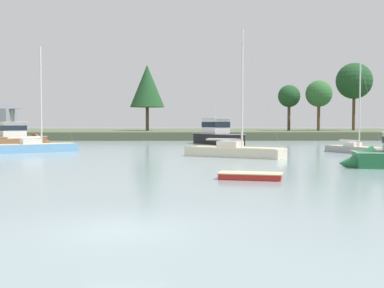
{
  "coord_description": "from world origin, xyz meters",
  "views": [
    {
      "loc": [
        1.74,
        -13.72,
        3.09
      ],
      "look_at": [
        2.63,
        30.79,
        1.03
      ],
      "focal_mm": 45.15,
      "sensor_mm": 36.0,
      "label": 1
    }
  ],
  "objects_px": {
    "cruiser_wood": "(18,139)",
    "dinghy_red": "(250,177)",
    "sailboat_cream": "(234,154)",
    "sailboat_grey": "(355,151)",
    "sailboat_skyblue": "(35,150)",
    "cruiser_black": "(215,137)"
  },
  "relations": [
    {
      "from": "sailboat_cream",
      "to": "cruiser_black",
      "type": "bearing_deg",
      "value": 90.2
    },
    {
      "from": "sailboat_cream",
      "to": "dinghy_red",
      "type": "height_order",
      "value": "sailboat_cream"
    },
    {
      "from": "cruiser_wood",
      "to": "sailboat_skyblue",
      "type": "relative_size",
      "value": 0.85
    },
    {
      "from": "sailboat_grey",
      "to": "sailboat_skyblue",
      "type": "bearing_deg",
      "value": 176.42
    },
    {
      "from": "cruiser_wood",
      "to": "sailboat_cream",
      "type": "bearing_deg",
      "value": -40.62
    },
    {
      "from": "sailboat_grey",
      "to": "dinghy_red",
      "type": "distance_m",
      "value": 25.18
    },
    {
      "from": "sailboat_grey",
      "to": "cruiser_black",
      "type": "bearing_deg",
      "value": 122.01
    },
    {
      "from": "sailboat_cream",
      "to": "sailboat_grey",
      "type": "relative_size",
      "value": 1.27
    },
    {
      "from": "sailboat_cream",
      "to": "dinghy_red",
      "type": "bearing_deg",
      "value": -93.18
    },
    {
      "from": "cruiser_wood",
      "to": "sailboat_skyblue",
      "type": "distance_m",
      "value": 17.54
    },
    {
      "from": "sailboat_cream",
      "to": "sailboat_grey",
      "type": "xyz_separation_m",
      "value": [
        12.44,
        4.86,
        -0.04
      ]
    },
    {
      "from": "sailboat_cream",
      "to": "cruiser_wood",
      "type": "relative_size",
      "value": 1.21
    },
    {
      "from": "dinghy_red",
      "to": "sailboat_skyblue",
      "type": "bearing_deg",
      "value": 128.58
    },
    {
      "from": "sailboat_cream",
      "to": "sailboat_grey",
      "type": "bearing_deg",
      "value": 21.33
    },
    {
      "from": "cruiser_wood",
      "to": "dinghy_red",
      "type": "relative_size",
      "value": 2.61
    },
    {
      "from": "sailboat_grey",
      "to": "cruiser_black",
      "type": "relative_size",
      "value": 0.83
    },
    {
      "from": "sailboat_cream",
      "to": "sailboat_skyblue",
      "type": "xyz_separation_m",
      "value": [
        -19.55,
        6.86,
        -0.0
      ]
    },
    {
      "from": "sailboat_skyblue",
      "to": "dinghy_red",
      "type": "bearing_deg",
      "value": -51.42
    },
    {
      "from": "cruiser_black",
      "to": "sailboat_skyblue",
      "type": "height_order",
      "value": "sailboat_skyblue"
    },
    {
      "from": "cruiser_wood",
      "to": "dinghy_red",
      "type": "height_order",
      "value": "cruiser_wood"
    },
    {
      "from": "cruiser_wood",
      "to": "dinghy_red",
      "type": "distance_m",
      "value": 47.05
    },
    {
      "from": "sailboat_grey",
      "to": "cruiser_black",
      "type": "distance_m",
      "value": 23.63
    }
  ]
}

